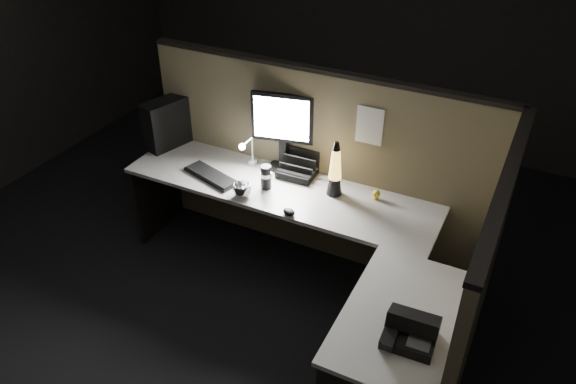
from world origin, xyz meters
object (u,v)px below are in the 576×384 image
at_px(keyboard, 211,176).
at_px(lava_lamp, 335,173).
at_px(pc_tower, 167,123).
at_px(desk_phone, 410,330).
at_px(monitor, 282,124).

bearing_deg(keyboard, lava_lamp, 29.78).
bearing_deg(keyboard, pc_tower, 171.99).
relative_size(pc_tower, lava_lamp, 0.95).
distance_m(lava_lamp, desk_phone, 1.35).
distance_m(keyboard, lava_lamp, 0.92).
bearing_deg(pc_tower, monitor, 23.22).
bearing_deg(keyboard, monitor, 59.77).
xyz_separation_m(keyboard, lava_lamp, (0.88, 0.21, 0.16)).
height_order(pc_tower, monitor, monitor).
bearing_deg(monitor, pc_tower, 174.20).
bearing_deg(monitor, lava_lamp, -31.02).
xyz_separation_m(keyboard, desk_phone, (1.73, -0.84, 0.05)).
bearing_deg(desk_phone, keyboard, 151.33).
relative_size(keyboard, lava_lamp, 1.11).
bearing_deg(keyboard, desk_phone, -9.22).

